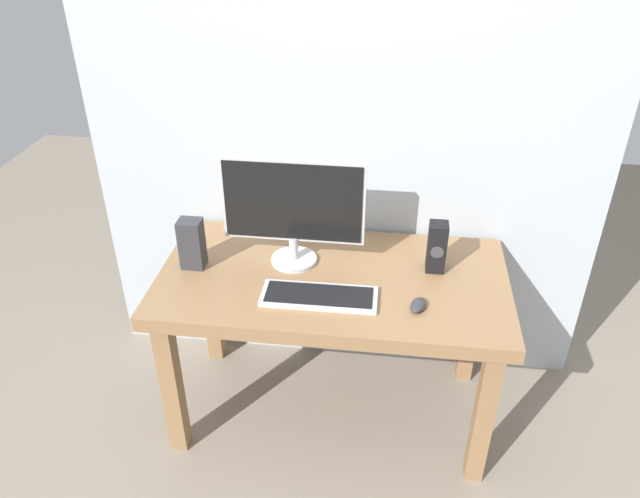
% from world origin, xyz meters
% --- Properties ---
extents(ground_plane, '(6.00, 6.00, 0.00)m').
position_xyz_m(ground_plane, '(0.00, 0.00, 0.00)').
color(ground_plane, gray).
extents(wall_back, '(2.22, 0.04, 3.00)m').
position_xyz_m(wall_back, '(0.00, 0.41, 1.50)').
color(wall_back, '#B2BCC6').
rests_on(wall_back, ground_plane).
extents(desk, '(1.38, 0.73, 0.73)m').
position_xyz_m(desk, '(0.00, 0.00, 0.64)').
color(desk, '#936D47').
rests_on(desk, ground_plane).
extents(monitor, '(0.56, 0.19, 0.45)m').
position_xyz_m(monitor, '(-0.17, 0.09, 0.98)').
color(monitor, silver).
rests_on(monitor, desk).
extents(keyboard_primary, '(0.44, 0.17, 0.02)m').
position_xyz_m(keyboard_primary, '(-0.03, -0.16, 0.74)').
color(keyboard_primary, silver).
rests_on(keyboard_primary, desk).
extents(mouse, '(0.08, 0.10, 0.03)m').
position_xyz_m(mouse, '(0.33, -0.17, 0.75)').
color(mouse, '#333338').
rests_on(mouse, desk).
extents(speaker_right, '(0.07, 0.08, 0.21)m').
position_xyz_m(speaker_right, '(0.40, 0.10, 0.84)').
color(speaker_right, black).
rests_on(speaker_right, desk).
extents(speaker_left, '(0.09, 0.08, 0.21)m').
position_xyz_m(speaker_left, '(-0.56, 0.00, 0.84)').
color(speaker_left, '#333338').
rests_on(speaker_left, desk).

